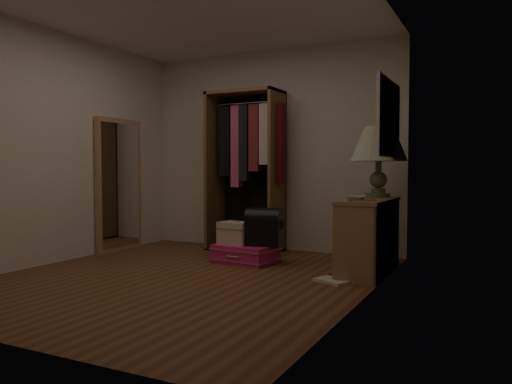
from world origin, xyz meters
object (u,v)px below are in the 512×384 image
pink_suitcase (246,254)px  train_case (236,233)px  open_wardrobe (250,156)px  floor_mirror (119,185)px  table_lamp (379,146)px  black_bag (264,226)px  console_bookshelf (369,234)px  white_jug (231,246)px

pink_suitcase → train_case: (-0.12, -0.01, 0.23)m
train_case → open_wardrobe: bearing=115.1°
pink_suitcase → train_case: train_case is taller
floor_mirror → table_lamp: size_ratio=2.24×
floor_mirror → black_bag: floor_mirror is taller
table_lamp → pink_suitcase: bearing=-161.7°
black_bag → floor_mirror: bearing=171.8°
open_wardrobe → table_lamp: bearing=-11.5°
console_bookshelf → white_jug: console_bookshelf is taller
black_bag → open_wardrobe: bearing=118.9°
open_wardrobe → table_lamp: open_wardrobe is taller
black_bag → white_jug: black_bag is taller
floor_mirror → train_case: floor_mirror is taller
pink_suitcase → black_bag: bearing=14.0°
open_wardrobe → black_bag: open_wardrobe is taller
floor_mirror → black_bag: 2.13m
pink_suitcase → train_case: 0.26m
white_jug → floor_mirror: bearing=-158.7°
open_wardrobe → pink_suitcase: bearing=-65.9°
console_bookshelf → table_lamp: 0.99m
table_lamp → console_bookshelf: bearing=-90.3°
black_bag → table_lamp: (1.16, 0.42, 0.88)m
console_bookshelf → table_lamp: bearing=89.7°
console_bookshelf → open_wardrobe: size_ratio=0.55×
pink_suitcase → white_jug: bearing=138.5°
open_wardrobe → black_bag: size_ratio=4.85×
floor_mirror → white_jug: (1.35, 0.53, -0.77)m
table_lamp → white_jug: (-1.89, 0.11, -1.23)m
console_bookshelf → floor_mirror: size_ratio=0.66×
train_case → white_jug: 0.74m
console_bookshelf → train_case: console_bookshelf is taller
train_case → table_lamp: table_lamp is taller
black_bag → white_jug: bearing=135.8°
console_bookshelf → black_bag: size_ratio=2.65×
open_wardrobe → black_bag: bearing=-53.1°
floor_mirror → train_case: size_ratio=4.21×
pink_suitcase → table_lamp: (1.38, 0.45, 1.20)m
open_wardrobe → train_case: bearing=-73.6°
console_bookshelf → open_wardrobe: open_wardrobe is taller
train_case → black_bag: black_bag is taller
floor_mirror → white_jug: bearing=21.3°
console_bookshelf → open_wardrobe: (-1.74, 0.74, 0.82)m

